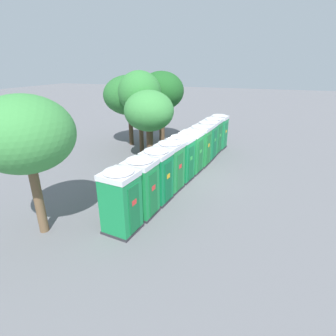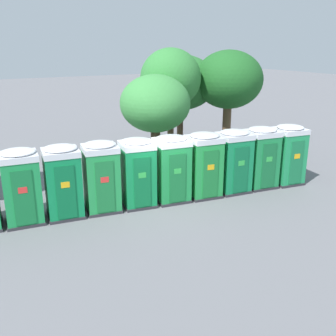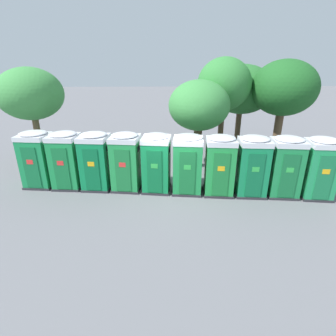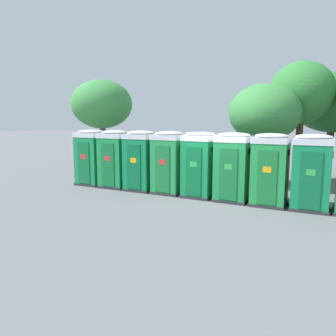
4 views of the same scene
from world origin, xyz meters
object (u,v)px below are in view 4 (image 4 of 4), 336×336
(portapotty_0, at_px, (92,157))
(portapotty_4, at_px, (199,164))
(portapotty_1, at_px, (115,159))
(portapotty_2, at_px, (141,160))
(portapotty_5, at_px, (233,167))
(portapotty_7, at_px, (312,172))
(street_tree_4, at_px, (333,103))
(portapotty_3, at_px, (169,162))
(street_tree_1, at_px, (102,105))
(street_tree_0, at_px, (264,114))
(portapotty_6, at_px, (270,169))
(street_tree_2, at_px, (302,93))

(portapotty_0, xyz_separation_m, portapotty_4, (5.29, -0.67, 0.00))
(portapotty_0, height_order, portapotty_1, same)
(portapotty_2, height_order, portapotty_5, same)
(portapotty_7, bearing_deg, street_tree_4, 79.38)
(portapotty_3, bearing_deg, street_tree_4, 40.56)
(portapotty_7, relative_size, street_tree_1, 0.50)
(portapotty_0, height_order, portapotty_7, same)
(portapotty_3, xyz_separation_m, portapotty_7, (5.29, -0.70, -0.00))
(portapotty_0, distance_m, portapotty_7, 9.34)
(portapotty_1, xyz_separation_m, street_tree_1, (-2.41, 2.98, 2.50))
(street_tree_0, height_order, street_tree_4, street_tree_4)
(portapotty_1, distance_m, street_tree_4, 10.80)
(portapotty_6, distance_m, street_tree_0, 3.76)
(portapotty_6, bearing_deg, portapotty_0, 172.51)
(portapotty_2, height_order, portapotty_7, same)
(portapotty_4, xyz_separation_m, street_tree_0, (2.16, 2.79, 1.96))
(portapotty_5, relative_size, portapotty_6, 1.00)
(portapotty_0, height_order, street_tree_2, street_tree_2)
(portapotty_4, xyz_separation_m, street_tree_4, (5.14, 5.72, 2.50))
(portapotty_0, relative_size, portapotty_4, 1.00)
(portapotty_0, distance_m, portapotty_6, 8.00)
(portapotty_7, distance_m, street_tree_2, 5.46)
(portapotty_7, bearing_deg, portapotty_4, 172.70)
(portapotty_5, xyz_separation_m, street_tree_4, (3.82, 5.91, 2.50))
(portapotty_6, height_order, street_tree_1, street_tree_1)
(street_tree_1, xyz_separation_m, street_tree_4, (11.52, 2.25, 0.01))
(portapotty_0, xyz_separation_m, portapotty_5, (6.62, -0.86, 0.00))
(portapotty_6, bearing_deg, street_tree_4, 67.73)
(portapotty_4, height_order, street_tree_2, street_tree_2)
(street_tree_2, bearing_deg, portapotty_4, -131.64)
(street_tree_2, bearing_deg, portapotty_5, -118.52)
(portapotty_1, distance_m, portapotty_2, 1.33)
(portapotty_3, bearing_deg, portapotty_5, -8.16)
(portapotty_0, distance_m, portapotty_3, 4.00)
(portapotty_0, relative_size, portapotty_3, 1.00)
(portapotty_2, distance_m, portapotty_4, 2.67)
(portapotty_2, relative_size, portapotty_7, 1.00)
(street_tree_0, relative_size, street_tree_2, 0.81)
(street_tree_1, bearing_deg, portapotty_4, -28.53)
(street_tree_0, bearing_deg, portapotty_6, -81.30)
(portapotty_2, bearing_deg, street_tree_2, 31.00)
(street_tree_1, bearing_deg, portapotty_7, -21.02)
(portapotty_1, bearing_deg, street_tree_2, 25.44)
(portapotty_1, relative_size, street_tree_1, 0.50)
(portapotty_1, bearing_deg, street_tree_4, 29.87)
(portapotty_0, xyz_separation_m, portapotty_2, (2.65, -0.34, 0.00))
(portapotty_2, height_order, street_tree_0, street_tree_0)
(portapotty_2, xyz_separation_m, portapotty_6, (5.29, -0.70, 0.00))
(portapotty_7, height_order, street_tree_2, street_tree_2)
(portapotty_4, distance_m, street_tree_1, 7.68)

